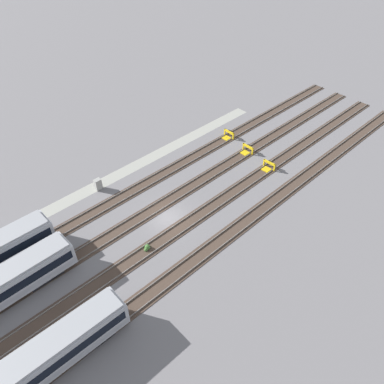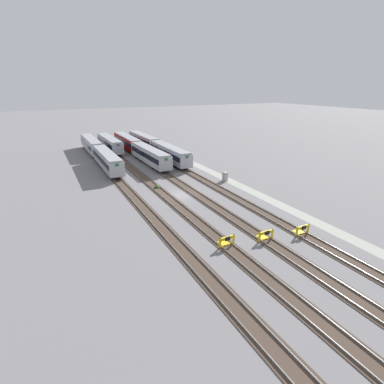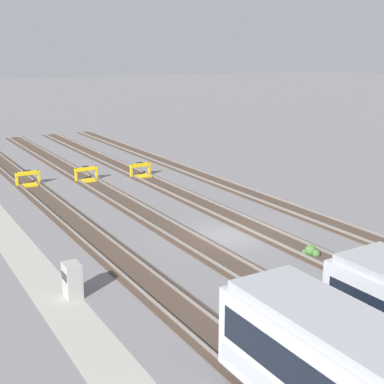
{
  "view_description": "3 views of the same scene",
  "coord_description": "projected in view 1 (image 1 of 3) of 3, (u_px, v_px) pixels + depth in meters",
  "views": [
    {
      "loc": [
        20.14,
        25.72,
        33.2
      ],
      "look_at": [
        -4.09,
        0.0,
        1.8
      ],
      "focal_mm": 35.0,
      "sensor_mm": 36.0,
      "label": 1
    },
    {
      "loc": [
        -41.03,
        18.81,
        16.61
      ],
      "look_at": [
        -4.09,
        0.0,
        1.8
      ],
      "focal_mm": 28.0,
      "sensor_mm": 36.0,
      "label": 2
    },
    {
      "loc": [
        25.01,
        -17.19,
        10.74
      ],
      "look_at": [
        -4.09,
        0.0,
        1.8
      ],
      "focal_mm": 50.0,
      "sensor_mm": 36.0,
      "label": 3
    }
  ],
  "objects": [
    {
      "name": "subway_car_front_row_leftmost",
      "position": [
        29.0,
        370.0,
        30.52
      ],
      "size": [
        18.03,
        3.01,
        3.7
      ],
      "color": "#ADAFB7",
      "rests_on": "ground"
    },
    {
      "name": "electrical_cabinet",
      "position": [
        98.0,
        184.0,
        49.93
      ],
      "size": [
        0.9,
        0.73,
        1.6
      ],
      "color": "#9E9E99",
      "rests_on": "ground"
    },
    {
      "name": "bumper_stop_middle_track",
      "position": [
        268.0,
        166.0,
        53.36
      ],
      "size": [
        1.37,
        2.01,
        1.22
      ],
      "color": "gold",
      "rests_on": "ground"
    },
    {
      "name": "rail_track_nearest",
      "position": [
        134.0,
        190.0,
        50.18
      ],
      "size": [
        90.0,
        2.24,
        0.21
      ],
      "color": "#47382D",
      "rests_on": "ground"
    },
    {
      "name": "rail_track_middle",
      "position": [
        181.0,
        228.0,
        45.06
      ],
      "size": [
        90.0,
        2.24,
        0.21
      ],
      "color": "#47382D",
      "rests_on": "ground"
    },
    {
      "name": "weed_clump",
      "position": [
        147.0,
        248.0,
        42.5
      ],
      "size": [
        0.92,
        0.7,
        0.64
      ],
      "color": "#427033",
      "rests_on": "ground"
    },
    {
      "name": "bumper_stop_nearest_track",
      "position": [
        228.0,
        135.0,
        59.39
      ],
      "size": [
        1.35,
        2.0,
        1.22
      ],
      "color": "gold",
      "rests_on": "ground"
    },
    {
      "name": "ground_plane",
      "position": [
        168.0,
        218.0,
        46.37
      ],
      "size": [
        400.0,
        400.0,
        0.0
      ],
      "primitive_type": "plane",
      "color": "slate"
    },
    {
      "name": "rail_track_far_inner",
      "position": [
        208.0,
        250.0,
        42.51
      ],
      "size": [
        90.0,
        2.24,
        0.21
      ],
      "color": "#47382D",
      "rests_on": "ground"
    },
    {
      "name": "rail_track_near_inner",
      "position": [
        156.0,
        208.0,
        47.62
      ],
      "size": [
        90.0,
        2.24,
        0.21
      ],
      "color": "#47382D",
      "rests_on": "ground"
    },
    {
      "name": "bumper_stop_near_inner_track",
      "position": [
        247.0,
        150.0,
        56.37
      ],
      "size": [
        1.36,
        2.0,
        1.22
      ],
      "color": "gold",
      "rests_on": "ground"
    },
    {
      "name": "service_walkway",
      "position": [
        116.0,
        176.0,
        52.5
      ],
      "size": [
        54.0,
        2.0,
        0.01
      ],
      "primitive_type": "cube",
      "color": "#9E9E93",
      "rests_on": "ground"
    }
  ]
}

